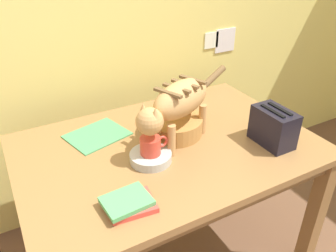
% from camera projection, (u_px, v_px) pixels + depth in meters
% --- Properties ---
extents(wall_rear, '(5.37, 0.11, 2.50)m').
position_uv_depth(wall_rear, '(82.00, 10.00, 1.78)').
color(wall_rear, '#ECD970').
rests_on(wall_rear, ground_plane).
extents(dining_table, '(1.35, 0.92, 0.75)m').
position_uv_depth(dining_table, '(168.00, 160.00, 1.62)').
color(dining_table, olive).
rests_on(dining_table, ground_plane).
extents(cat, '(0.59, 0.29, 0.30)m').
position_uv_depth(cat, '(177.00, 103.00, 1.49)').
color(cat, tan).
rests_on(cat, dining_table).
extents(saucer_bowl, '(0.18, 0.18, 0.04)m').
position_uv_depth(saucer_bowl, '(151.00, 157.00, 1.45)').
color(saucer_bowl, '#AEB0A7').
rests_on(saucer_bowl, dining_table).
extents(coffee_mug, '(0.13, 0.09, 0.08)m').
position_uv_depth(coffee_mug, '(151.00, 145.00, 1.43)').
color(coffee_mug, '#D13F2E').
rests_on(coffee_mug, saucer_bowl).
extents(magazine, '(0.32, 0.28, 0.01)m').
position_uv_depth(magazine, '(97.00, 135.00, 1.64)').
color(magazine, '#48985E').
rests_on(magazine, dining_table).
extents(book_stack, '(0.19, 0.15, 0.04)m').
position_uv_depth(book_stack, '(129.00, 203.00, 1.21)').
color(book_stack, '#DE4539').
rests_on(book_stack, dining_table).
extents(wicker_basket, '(0.28, 0.28, 0.08)m').
position_uv_depth(wicker_basket, '(173.00, 125.00, 1.64)').
color(wicker_basket, '#B17A3D').
rests_on(wicker_basket, dining_table).
extents(toaster, '(0.12, 0.20, 0.18)m').
position_uv_depth(toaster, '(273.00, 127.00, 1.54)').
color(toaster, black).
rests_on(toaster, dining_table).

